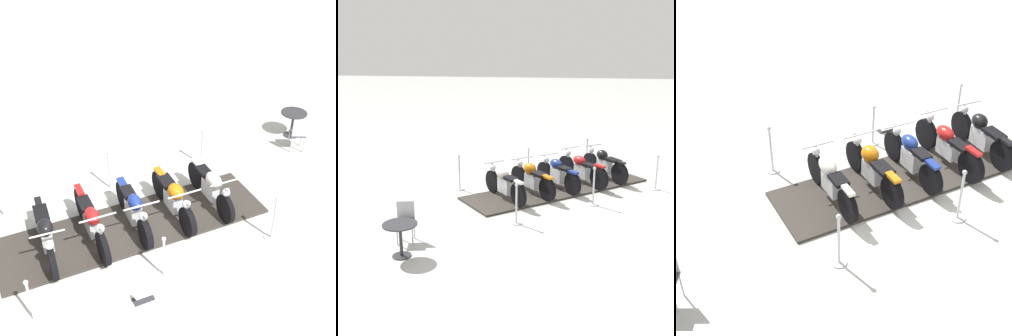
% 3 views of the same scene
% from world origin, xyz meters
% --- Properties ---
extents(ground_plane, '(80.00, 80.00, 0.00)m').
position_xyz_m(ground_plane, '(0.00, 0.00, 0.00)').
color(ground_plane, silver).
extents(display_platform, '(5.11, 5.75, 0.06)m').
position_xyz_m(display_platform, '(0.00, 0.00, 0.03)').
color(display_platform, '#38332D').
rests_on(display_platform, ground_plane).
extents(motorcycle_black, '(1.85, 1.35, 1.01)m').
position_xyz_m(motorcycle_black, '(-1.23, 1.47, 0.54)').
color(motorcycle_black, black).
rests_on(motorcycle_black, display_platform).
extents(motorcycle_maroon, '(1.87, 1.53, 1.05)m').
position_xyz_m(motorcycle_maroon, '(-0.63, 0.73, 0.53)').
color(motorcycle_maroon, black).
rests_on(motorcycle_maroon, display_platform).
extents(motorcycle_navy, '(1.77, 1.38, 0.97)m').
position_xyz_m(motorcycle_navy, '(-0.02, -0.01, 0.51)').
color(motorcycle_navy, black).
rests_on(motorcycle_navy, display_platform).
extents(motorcycle_copper, '(1.77, 1.45, 0.97)m').
position_xyz_m(motorcycle_copper, '(0.58, -0.76, 0.52)').
color(motorcycle_copper, black).
rests_on(motorcycle_copper, display_platform).
extents(motorcycle_cream, '(1.71, 1.39, 0.98)m').
position_xyz_m(motorcycle_cream, '(1.18, -1.51, 0.54)').
color(motorcycle_cream, black).
rests_on(motorcycle_cream, display_platform).
extents(stanchion_left_rear, '(0.28, 0.28, 1.07)m').
position_xyz_m(stanchion_left_rear, '(2.86, -0.98, 0.39)').
color(stanchion_left_rear, silver).
rests_on(stanchion_left_rear, ground_plane).
extents(stanchion_right_rear, '(0.30, 0.30, 1.12)m').
position_xyz_m(stanchion_right_rear, '(0.38, -3.00, 0.39)').
color(stanchion_right_rear, silver).
rests_on(stanchion_right_rear, ground_plane).
extents(stanchion_right_mid, '(0.29, 0.29, 1.02)m').
position_xyz_m(stanchion_right_mid, '(-1.24, -1.01, 0.36)').
color(stanchion_right_mid, silver).
rests_on(stanchion_right_mid, ground_plane).
extents(stanchion_left_front, '(0.30, 0.30, 1.11)m').
position_xyz_m(stanchion_left_front, '(-0.38, 3.00, 0.39)').
color(stanchion_left_front, silver).
rests_on(stanchion_left_front, ground_plane).
extents(stanchion_left_mid, '(0.32, 0.32, 1.12)m').
position_xyz_m(stanchion_left_mid, '(1.24, 1.01, 0.37)').
color(stanchion_left_mid, silver).
rests_on(stanchion_left_mid, ground_plane).
extents(stanchion_right_front, '(0.36, 0.36, 1.04)m').
position_xyz_m(stanchion_right_front, '(-2.86, 0.98, 0.31)').
color(stanchion_right_front, silver).
rests_on(stanchion_right_front, ground_plane).
extents(info_placard, '(0.43, 0.45, 0.22)m').
position_xyz_m(info_placard, '(-1.92, -0.78, 0.07)').
color(info_placard, '#333338').
rests_on(info_placard, ground_plane).
extents(cafe_table, '(0.74, 0.74, 0.75)m').
position_xyz_m(cafe_table, '(4.98, -3.24, 0.57)').
color(cafe_table, '#2D2D33').
rests_on(cafe_table, ground_plane).
extents(cafe_chair_near_table, '(0.47, 0.47, 0.92)m').
position_xyz_m(cafe_chair_near_table, '(4.17, -3.41, 0.55)').
color(cafe_chair_near_table, '#B7B7BC').
rests_on(cafe_chair_near_table, ground_plane).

